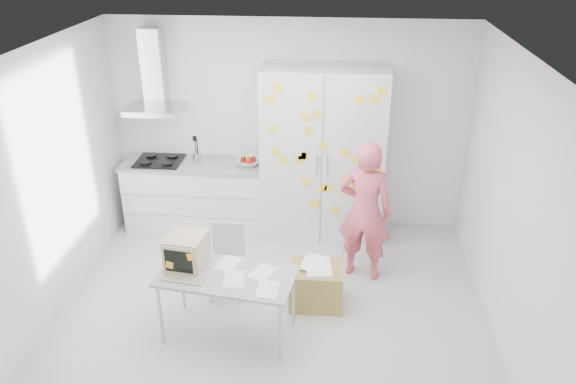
# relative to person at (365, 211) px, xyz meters

# --- Properties ---
(floor) EXTENTS (4.50, 4.00, 0.02)m
(floor) POSITION_rel_person_xyz_m (-0.96, -0.75, -0.84)
(floor) COLOR silver
(floor) RESTS_ON ground
(walls) EXTENTS (4.52, 4.01, 2.70)m
(walls) POSITION_rel_person_xyz_m (-0.96, -0.03, 0.52)
(walls) COLOR white
(walls) RESTS_ON ground
(ceiling) EXTENTS (4.50, 4.00, 0.02)m
(ceiling) POSITION_rel_person_xyz_m (-0.96, -0.75, 1.87)
(ceiling) COLOR white
(ceiling) RESTS_ON walls
(counter_run) EXTENTS (1.84, 0.63, 1.28)m
(counter_run) POSITION_rel_person_xyz_m (-2.16, 0.95, -0.35)
(counter_run) COLOR white
(counter_run) RESTS_ON ground
(range_hood) EXTENTS (0.70, 0.48, 1.01)m
(range_hood) POSITION_rel_person_xyz_m (-2.61, 1.09, 1.13)
(range_hood) COLOR silver
(range_hood) RESTS_ON walls
(tall_cabinet) EXTENTS (1.50, 0.68, 2.20)m
(tall_cabinet) POSITION_rel_person_xyz_m (-0.51, 0.92, 0.27)
(tall_cabinet) COLOR silver
(tall_cabinet) RESTS_ON ground
(person) EXTENTS (0.68, 0.53, 1.65)m
(person) POSITION_rel_person_xyz_m (0.00, 0.00, 0.00)
(person) COLOR #D45267
(person) RESTS_ON ground
(desk) EXTENTS (1.37, 0.82, 1.03)m
(desk) POSITION_rel_person_xyz_m (-1.59, -1.10, -0.04)
(desk) COLOR #9DA4A8
(desk) RESTS_ON ground
(chair) EXTENTS (0.37, 0.37, 0.82)m
(chair) POSITION_rel_person_xyz_m (-1.47, -0.49, -0.36)
(chair) COLOR #B7B6B4
(chair) RESTS_ON ground
(cardboard_box) EXTENTS (0.56, 0.46, 0.49)m
(cardboard_box) POSITION_rel_person_xyz_m (-0.50, -0.60, -0.60)
(cardboard_box) COLOR #A68D48
(cardboard_box) RESTS_ON ground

